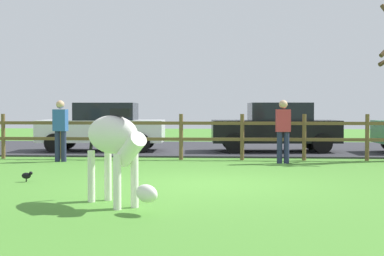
# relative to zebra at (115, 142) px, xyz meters

# --- Properties ---
(ground_plane) EXTENTS (60.00, 60.00, 0.00)m
(ground_plane) POSITION_rel_zebra_xyz_m (1.14, 2.50, -0.93)
(ground_plane) COLOR #47842D
(parking_asphalt) EXTENTS (28.00, 7.40, 0.05)m
(parking_asphalt) POSITION_rel_zebra_xyz_m (1.14, 11.80, -0.90)
(parking_asphalt) COLOR #2D2D33
(parking_asphalt) RESTS_ON ground_plane
(paddock_fence) EXTENTS (22.10, 0.11, 1.27)m
(paddock_fence) POSITION_rel_zebra_xyz_m (1.14, 7.50, -0.21)
(paddock_fence) COLOR brown
(paddock_fence) RESTS_ON ground_plane
(zebra) EXTENTS (1.42, 1.58, 1.41)m
(zebra) POSITION_rel_zebra_xyz_m (0.00, 0.00, 0.00)
(zebra) COLOR white
(zebra) RESTS_ON ground_plane
(crow_on_grass) EXTENTS (0.21, 0.10, 0.20)m
(crow_on_grass) POSITION_rel_zebra_xyz_m (-2.25, 2.51, -0.80)
(crow_on_grass) COLOR black
(crow_on_grass) RESTS_ON ground_plane
(parked_car_black) EXTENTS (4.11, 2.10, 1.56)m
(parked_car_black) POSITION_rel_zebra_xyz_m (3.10, 10.14, -0.08)
(parked_car_black) COLOR black
(parked_car_black) RESTS_ON parking_asphalt
(parked_car_white) EXTENTS (4.08, 2.05, 1.56)m
(parked_car_white) POSITION_rel_zebra_xyz_m (-2.48, 10.02, -0.08)
(parked_car_white) COLOR white
(parked_car_white) RESTS_ON parking_asphalt
(visitor_left_of_tree) EXTENTS (0.38, 0.25, 1.64)m
(visitor_left_of_tree) POSITION_rel_zebra_xyz_m (3.02, 6.61, -0.02)
(visitor_left_of_tree) COLOR #232847
(visitor_left_of_tree) RESTS_ON ground_plane
(visitor_right_of_tree) EXTENTS (0.38, 0.26, 1.64)m
(visitor_right_of_tree) POSITION_rel_zebra_xyz_m (-2.88, 6.71, -0.02)
(visitor_right_of_tree) COLOR #232847
(visitor_right_of_tree) RESTS_ON ground_plane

